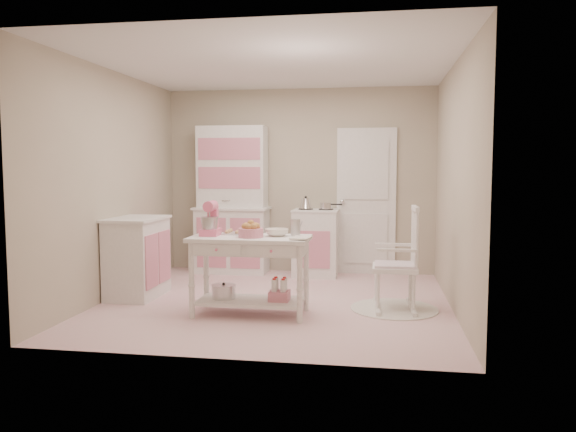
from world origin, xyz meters
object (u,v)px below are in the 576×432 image
object	(u,v)px
stove	(316,242)
stand_mixer	(210,219)
work_table	(250,276)
hutch	(232,200)
base_cabinet	(137,257)
bread_basket	(251,233)
rocking_chair	(395,258)

from	to	relation	value
stove	stand_mixer	distance (m)	2.36
stand_mixer	work_table	bearing A→B (deg)	-4.73
hutch	work_table	distance (m)	2.43
base_cabinet	bread_basket	bearing A→B (deg)	-22.81
bread_basket	rocking_chair	bearing A→B (deg)	18.75
stand_mixer	stove	bearing A→B (deg)	66.41
stand_mixer	bread_basket	distance (m)	0.46
base_cabinet	hutch	bearing A→B (deg)	66.87
stove	rocking_chair	bearing A→B (deg)	-59.35
rocking_chair	work_table	size ratio (longest dim) A/B	0.92
base_cabinet	stand_mixer	distance (m)	1.29
base_cabinet	bread_basket	distance (m)	1.66
base_cabinet	work_table	bearing A→B (deg)	-21.42
work_table	rocking_chair	bearing A→B (deg)	16.72
bread_basket	hutch	bearing A→B (deg)	109.23
stove	work_table	distance (m)	2.21
work_table	stand_mixer	world-z (taller)	stand_mixer
base_cabinet	rocking_chair	bearing A→B (deg)	-2.74
base_cabinet	rocking_chair	size ratio (longest dim) A/B	0.84
bread_basket	work_table	bearing A→B (deg)	111.80
base_cabinet	work_table	size ratio (longest dim) A/B	0.77
stove	rocking_chair	xyz separation A→B (m)	(1.03, -1.73, 0.09)
hutch	bread_basket	xyz separation A→B (m)	(0.79, -2.27, -0.19)
stand_mixer	bread_basket	world-z (taller)	stand_mixer
rocking_chair	bread_basket	bearing A→B (deg)	-163.77
rocking_chair	stand_mixer	distance (m)	1.97
hutch	stand_mixer	bearing A→B (deg)	-80.92
stove	bread_basket	distance (m)	2.29
stove	work_table	bearing A→B (deg)	-101.20
hutch	stove	xyz separation A→B (m)	(1.20, -0.05, -0.58)
rocking_chair	bread_basket	size ratio (longest dim) A/B	4.40
hutch	rocking_chair	world-z (taller)	hutch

